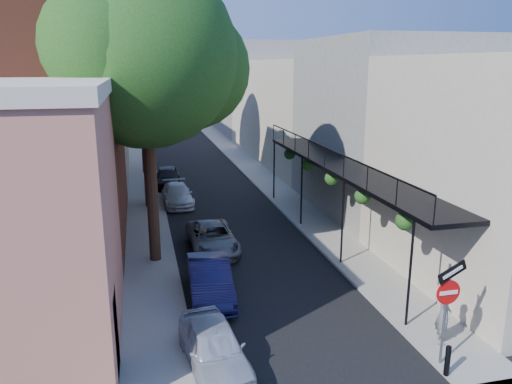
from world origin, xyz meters
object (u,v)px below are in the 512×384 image
oak_mid (150,77)px  bollard (447,361)px  sign_post (448,296)px  parked_car_a (214,347)px  oak_far (146,56)px  parked_car_b (210,280)px  oak_near (157,59)px  parked_car_e (167,177)px  pedestrian (444,314)px  parked_car_d (177,195)px  parked_car_c (212,238)px

oak_mid → bollard: bearing=-70.1°
sign_post → parked_car_a: (-5.76, 1.36, -1.43)m
oak_far → parked_car_b: size_ratio=3.03×
sign_post → bollard: 1.60m
oak_mid → parked_car_b: 13.53m
parked_car_a → sign_post: bearing=-18.8°
oak_near → parked_car_e: oak_near is taller
oak_near → pedestrian: oak_near is taller
sign_post → oak_mid: oak_mid is taller
bollard → parked_car_a: 5.89m
pedestrian → parked_car_d: bearing=45.0°
oak_far → parked_car_a: oak_far is taller
parked_car_d → parked_car_c: bearing=-85.0°
parked_car_b → parked_car_c: size_ratio=0.95×
oak_near → parked_car_c: 7.58m
bollard → parked_car_c: bearing=113.3°
pedestrian → parked_car_c: bearing=55.3°
bollard → parked_car_b: 7.80m
oak_far → parked_car_a: 26.10m
bollard → oak_near: bearing=123.1°
oak_far → pedestrian: 27.34m
bollard → pedestrian: pedestrian is taller
oak_near → oak_far: bearing=90.0°
oak_mid → oak_far: (0.06, 9.04, 1.20)m
sign_post → parked_car_c: (-4.56, 9.74, -1.46)m
parked_car_a → parked_car_e: (0.03, 20.18, 0.06)m
parked_car_b → parked_car_c: (0.72, 4.33, -0.07)m
bollard → oak_far: bearing=103.4°
oak_far → parked_car_d: oak_far is taller
oak_mid → pedestrian: size_ratio=6.00×
bollard → pedestrian: (0.76, 1.40, 0.45)m
parked_car_a → parked_car_d: bearing=83.2°
parked_car_b → parked_car_e: 16.13m
sign_post → parked_car_d: sign_post is taller
sign_post → parked_car_b: (-5.28, 5.41, -1.39)m
bollard → oak_far: oak_far is taller
parked_car_a → parked_car_c: parked_car_a is taller
oak_mid → parked_car_b: bearing=-83.7°
oak_mid → parked_car_e: (0.85, 4.28, -6.39)m
sign_post → parked_car_a: 6.09m
oak_mid → parked_car_c: (2.02, -7.52, -6.48)m
parked_car_a → parked_car_b: (0.48, 4.05, 0.04)m
oak_mid → parked_car_d: oak_mid is taller
bollard → parked_car_d: parked_car_d is taller
sign_post → pedestrian: size_ratio=1.76×
sign_post → pedestrian: (0.61, 0.93, -1.07)m
sign_post → parked_car_b: size_ratio=0.76×
bollard → parked_car_c: (-4.40, 10.21, 0.05)m
sign_post → parked_car_e: bearing=104.9°
oak_far → parked_car_d: size_ratio=3.06×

